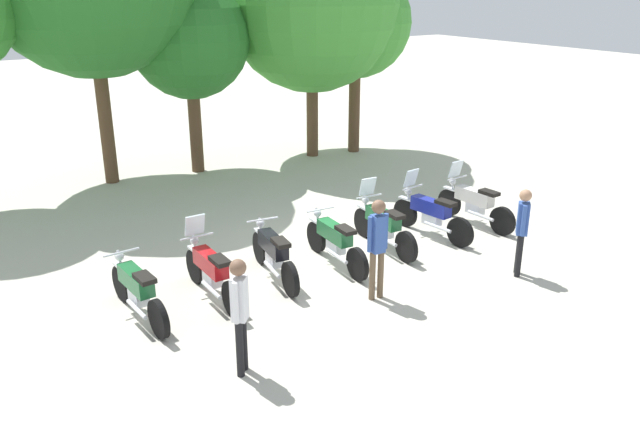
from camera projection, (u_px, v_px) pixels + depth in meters
name	position (u px, v px, depth m)	size (l,w,h in m)	color
ground_plane	(334.00, 264.00, 12.60)	(80.00, 80.00, 0.00)	#BCB7A8
motorcycle_0	(137.00, 290.00, 10.45)	(0.62, 2.19, 0.99)	black
motorcycle_1	(211.00, 271.00, 11.09)	(0.62, 2.19, 1.37)	black
motorcycle_2	(273.00, 253.00, 11.84)	(0.68, 2.18, 0.99)	black
motorcycle_3	(335.00, 241.00, 12.40)	(0.62, 2.19, 0.99)	black
motorcycle_4	(383.00, 225.00, 13.18)	(0.62, 2.19, 1.37)	black
motorcycle_5	(431.00, 213.00, 13.81)	(0.62, 2.19, 1.37)	black
motorcycle_6	(474.00, 203.00, 14.46)	(0.62, 2.19, 1.37)	black
person_0	(240.00, 308.00, 8.77)	(0.34, 0.34, 1.76)	black
person_1	(522.00, 226.00, 11.81)	(0.34, 0.33, 1.69)	black
person_2	(378.00, 241.00, 10.88)	(0.41, 0.26, 1.82)	brown
tree_2	(189.00, 39.00, 17.42)	(3.28, 3.28, 5.39)	brown
tree_3	(312.00, 3.00, 18.77)	(5.19, 5.19, 7.20)	brown
tree_4	(356.00, 23.00, 19.48)	(3.39, 3.39, 5.74)	brown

